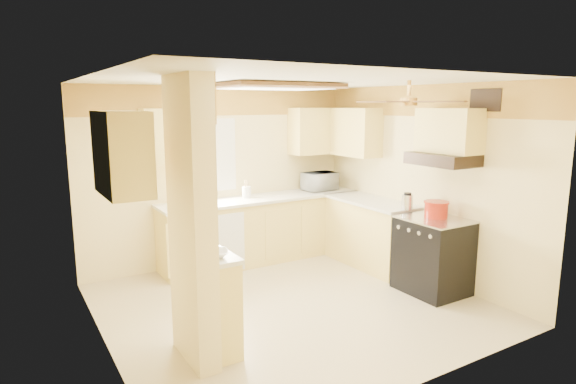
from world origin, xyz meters
TOP-DOWN VIEW (x-y plane):
  - floor at (0.00, 0.00)m, footprint 4.00×4.00m
  - ceiling at (0.00, 0.00)m, footprint 4.00×4.00m
  - wall_back at (0.00, 1.90)m, footprint 4.00×0.00m
  - wall_front at (0.00, -1.90)m, footprint 4.00×0.00m
  - wall_left at (-2.00, 0.00)m, footprint 0.00×3.80m
  - wall_right at (2.00, 0.00)m, footprint 0.00×3.80m
  - wallpaper_border at (0.00, 1.88)m, footprint 4.00×0.02m
  - partition_column at (-1.35, -0.55)m, footprint 0.20×0.70m
  - partition_ledge at (-1.13, -0.55)m, footprint 0.25×0.55m
  - ledge_top at (-1.13, -0.55)m, footprint 0.28×0.58m
  - lower_cabinets_back at (0.50, 1.60)m, footprint 3.00×0.60m
  - lower_cabinets_right at (1.70, 0.60)m, footprint 0.60×1.40m
  - countertop_back at (0.50, 1.59)m, footprint 3.04×0.64m
  - countertop_right at (1.69, 0.60)m, footprint 0.64×1.44m
  - dishwasher_panel at (-0.25, 1.29)m, footprint 0.58×0.02m
  - window at (-0.25, 1.89)m, footprint 0.92×0.02m
  - upper_cab_back_left at (-0.85, 1.72)m, footprint 0.60×0.35m
  - upper_cab_back_right at (1.55, 1.72)m, footprint 0.90×0.35m
  - upper_cab_right at (1.82, 1.25)m, footprint 0.35×1.00m
  - upper_cab_left_wall at (-1.82, -0.25)m, footprint 0.35×0.75m
  - upper_cab_over_stove at (1.82, -0.55)m, footprint 0.35×0.76m
  - stove at (1.67, -0.55)m, footprint 0.68×0.77m
  - range_hood at (1.74, -0.55)m, footprint 0.50×0.76m
  - poster_menu at (-1.24, -0.55)m, footprint 0.02×0.42m
  - poster_nashville at (-1.24, -0.55)m, footprint 0.02×0.42m
  - ceiling_light_panel at (0.10, 0.50)m, footprint 1.35×0.95m
  - ceiling_fan at (1.00, -0.70)m, footprint 1.15×1.15m
  - vent_grate at (1.98, -0.90)m, footprint 0.02×0.40m
  - microwave at (1.52, 1.62)m, footprint 0.52×0.36m
  - bowl at (-1.17, -0.63)m, footprint 0.29×0.29m
  - dutch_oven at (1.72, -0.51)m, footprint 0.30×0.30m
  - kettle at (1.67, -0.09)m, footprint 0.14×0.14m
  - dish_rack at (-0.60, 1.63)m, footprint 0.36×0.27m
  - utensil_crock at (0.28, 1.67)m, footprint 0.13×0.13m

SIDE VIEW (x-z plane):
  - floor at x=0.00m, z-range 0.00..0.00m
  - dishwasher_panel at x=-0.25m, z-range 0.03..0.83m
  - partition_ledge at x=-1.13m, z-range 0.00..0.90m
  - lower_cabinets_back at x=0.50m, z-range 0.00..0.90m
  - lower_cabinets_right at x=1.70m, z-range 0.00..0.90m
  - stove at x=1.67m, z-range 0.00..0.92m
  - ledge_top at x=-1.13m, z-range 0.90..0.94m
  - countertop_back at x=0.50m, z-range 0.90..0.94m
  - countertop_right at x=1.69m, z-range 0.90..0.94m
  - bowl at x=-1.17m, z-range 0.94..1.00m
  - dutch_oven at x=1.72m, z-range 0.92..1.11m
  - dish_rack at x=-0.60m, z-range 0.91..1.12m
  - utensil_crock at x=0.28m, z-range 0.90..1.15m
  - kettle at x=1.67m, z-range 0.93..1.15m
  - microwave at x=1.52m, z-range 0.94..1.22m
  - poster_nashville at x=-1.24m, z-range 0.92..1.48m
  - wall_back at x=0.00m, z-range -0.75..3.25m
  - wall_front at x=0.00m, z-range -0.75..3.25m
  - wall_left at x=-2.00m, z-range -0.65..3.15m
  - wall_right at x=2.00m, z-range -0.65..3.15m
  - partition_column at x=-1.35m, z-range 0.00..2.50m
  - window at x=-0.25m, z-range 1.04..2.06m
  - range_hood at x=1.74m, z-range 1.55..1.69m
  - upper_cab_back_left at x=-0.85m, z-range 1.50..2.20m
  - upper_cab_back_right at x=1.55m, z-range 1.50..2.20m
  - upper_cab_right at x=1.82m, z-range 1.50..2.20m
  - upper_cab_left_wall at x=-1.82m, z-range 1.50..2.20m
  - poster_menu at x=-1.24m, z-range 1.57..2.14m
  - upper_cab_over_stove at x=1.82m, z-range 1.69..2.21m
  - ceiling_fan at x=1.00m, z-range 2.16..2.42m
  - wallpaper_border at x=0.00m, z-range 2.10..2.50m
  - vent_grate at x=1.98m, z-range 2.17..2.42m
  - ceiling_light_panel at x=0.10m, z-range 2.42..2.49m
  - ceiling at x=0.00m, z-range 2.50..2.50m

